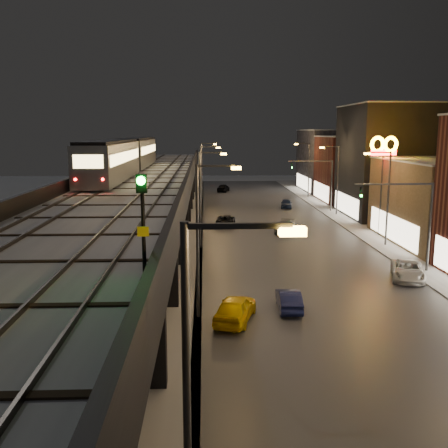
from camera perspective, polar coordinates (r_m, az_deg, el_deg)
name	(u,v)px	position (r m, az deg, el deg)	size (l,w,h in m)	color
road_surface	(280,238)	(51.64, 6.46, -1.58)	(17.00, 120.00, 0.06)	#46474D
sidewalk_right	(376,237)	(54.06, 17.00, -1.39)	(4.00, 120.00, 0.14)	#9FA1A8
under_viaduct_pavement	(149,239)	(51.37, -8.61, -1.70)	(11.00, 120.00, 0.06)	#9FA1A8
elevated_viaduct	(143,188)	(47.38, -9.20, 4.11)	(9.00, 100.00, 6.30)	black
viaduct_trackbed	(143,179)	(47.43, -9.22, 5.05)	(8.40, 100.00, 0.32)	#B2B7C1
viaduct_parapet_streetside	(190,174)	(47.09, -3.94, 5.69)	(0.30, 100.00, 1.10)	black
viaduct_parapet_far	(96,175)	(48.14, -14.40, 5.49)	(0.30, 100.00, 1.10)	black
building_d	(395,161)	(67.53, 18.94, 6.79)	(12.20, 13.20, 14.16)	black
building_e	(360,169)	(80.85, 15.30, 6.09)	(12.20, 12.20, 10.16)	brown
building_f	(337,161)	(94.24, 12.76, 7.08)	(12.20, 16.20, 11.16)	#313036
streetlight_left_0	(199,393)	(11.35, -2.82, -18.74)	(2.57, 0.28, 9.00)	#38383A
streetlight_left_1	(202,230)	(28.45, -2.50, -0.74)	(2.57, 0.28, 9.00)	#38383A
streetlight_left_2	(203,193)	(46.24, -2.43, 3.61)	(2.57, 0.28, 9.00)	#38383A
streetlight_right_2	(386,192)	(49.27, 17.98, 3.53)	(2.56, 0.28, 9.00)	#38383A
streetlight_left_3	(203,176)	(64.15, -2.40, 5.53)	(2.57, 0.28, 9.00)	#38383A
streetlight_right_3	(336,175)	(66.37, 12.65, 5.46)	(2.56, 0.28, 9.00)	#38383A
streetlight_left_4	(203,166)	(82.10, -2.38, 6.62)	(2.57, 0.28, 9.00)	#38383A
streetlight_right_4	(307,166)	(83.84, 9.51, 6.57)	(2.56, 0.28, 9.00)	#38383A
traffic_light_rig_a	(416,215)	(40.76, 21.07, 0.93)	(6.10, 0.34, 7.00)	#38383A
traffic_light_rig_b	(323,179)	(69.11, 11.28, 5.08)	(6.10, 0.34, 7.00)	#38383A
subway_train	(126,155)	(54.11, -11.10, 7.71)	(2.87, 35.35, 3.43)	gray
rail_signal	(142,204)	(14.72, -9.32, 2.30)	(0.34, 0.43, 2.95)	black
car_taxi	(235,309)	(28.97, 1.29, -9.72)	(1.81, 4.51, 1.54)	#F7C900
car_near_white	(289,300)	(31.10, 7.41, -8.65)	(1.32, 3.80, 1.25)	#111743
car_mid_silver	(226,221)	(57.92, 0.20, 0.40)	(2.07, 4.48, 1.25)	black
car_far_white	(223,188)	(90.68, -0.09, 4.12)	(1.67, 4.15, 1.41)	black
car_onc_dark	(408,271)	(39.27, 20.25, -5.09)	(2.22, 4.81, 1.34)	silver
car_onc_white	(285,227)	(54.18, 6.97, -0.39)	(1.73, 4.25, 1.23)	#45484B
car_onc_red	(286,204)	(71.84, 7.14, 2.31)	(1.52, 3.77, 1.28)	#182648
sign_mcdonalds	(384,155)	(53.77, 17.78, 7.54)	(3.08, 0.81, 10.35)	#38383A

